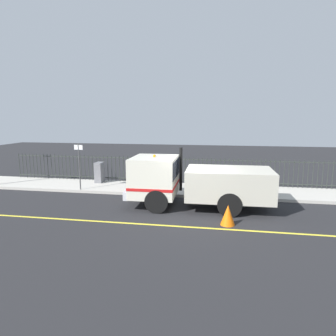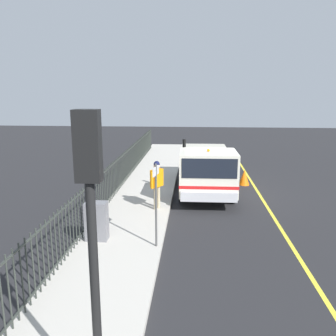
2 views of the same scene
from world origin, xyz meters
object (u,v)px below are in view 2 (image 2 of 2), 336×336
at_px(work_truck, 206,167).
at_px(traffic_light_near, 91,209).
at_px(worker_standing, 157,180).
at_px(utility_cabinet, 97,221).
at_px(street_sign, 156,196).
at_px(traffic_cone, 244,177).

distance_m(work_truck, traffic_light_near, 11.28).
height_order(worker_standing, utility_cabinet, worker_standing).
relative_size(work_truck, worker_standing, 3.35).
relative_size(traffic_light_near, street_sign, 1.72).
relative_size(work_truck, street_sign, 2.55).
distance_m(worker_standing, traffic_cone, 5.74).
height_order(worker_standing, traffic_cone, worker_standing).
height_order(work_truck, traffic_light_near, traffic_light_near).
height_order(work_truck, traffic_cone, work_truck).
bearing_deg(traffic_cone, traffic_light_near, 73.59).
bearing_deg(traffic_light_near, traffic_cone, 71.37).
distance_m(traffic_light_near, utility_cabinet, 6.16).
height_order(utility_cabinet, traffic_cone, utility_cabinet).
height_order(work_truck, utility_cabinet, work_truck).
bearing_deg(worker_standing, traffic_light_near, -147.49).
bearing_deg(worker_standing, utility_cabinet, -175.36).
relative_size(worker_standing, traffic_cone, 2.45).
relative_size(worker_standing, utility_cabinet, 1.58).
bearing_deg(traffic_light_near, work_truck, 78.54).
height_order(traffic_light_near, traffic_cone, traffic_light_near).
relative_size(work_truck, traffic_light_near, 1.49).
xyz_separation_m(work_truck, utility_cabinet, (3.37, 5.50, -0.49)).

